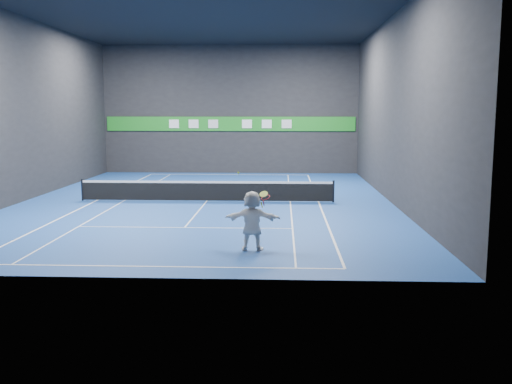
{
  "coord_description": "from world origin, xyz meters",
  "views": [
    {
      "loc": [
        3.7,
        -27.55,
        4.41
      ],
      "look_at": [
        2.76,
        -7.16,
        1.5
      ],
      "focal_mm": 40.0,
      "sensor_mm": 36.0,
      "label": 1
    }
  ],
  "objects_px": {
    "tennis_net": "(207,190)",
    "tennis_racket": "(265,198)",
    "player": "(252,221)",
    "tennis_ball": "(238,173)"
  },
  "relations": [
    {
      "from": "tennis_net",
      "to": "tennis_racket",
      "type": "height_order",
      "value": "tennis_racket"
    },
    {
      "from": "player",
      "to": "tennis_net",
      "type": "distance_m",
      "value": 10.22
    },
    {
      "from": "player",
      "to": "tennis_net",
      "type": "relative_size",
      "value": 0.15
    },
    {
      "from": "tennis_net",
      "to": "tennis_racket",
      "type": "relative_size",
      "value": 22.26
    },
    {
      "from": "player",
      "to": "tennis_racket",
      "type": "bearing_deg",
      "value": -170.35
    },
    {
      "from": "tennis_ball",
      "to": "tennis_racket",
      "type": "distance_m",
      "value": 1.16
    },
    {
      "from": "tennis_racket",
      "to": "player",
      "type": "bearing_deg",
      "value": -173.2
    },
    {
      "from": "tennis_racket",
      "to": "tennis_net",
      "type": "bearing_deg",
      "value": 107.92
    },
    {
      "from": "tennis_ball",
      "to": "tennis_racket",
      "type": "relative_size",
      "value": 0.12
    },
    {
      "from": "player",
      "to": "tennis_net",
      "type": "xyz_separation_m",
      "value": [
        -2.76,
        9.83,
        -0.42
      ]
    }
  ]
}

